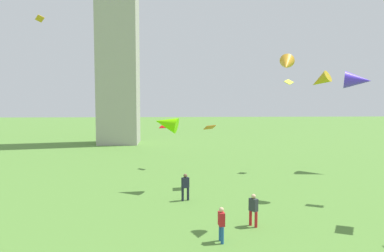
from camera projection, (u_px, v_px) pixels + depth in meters
name	position (u px, v px, depth m)	size (l,w,h in m)	color
person_0	(221.00, 222.00, 16.22)	(0.29, 0.49, 1.60)	#235693
person_1	(253.00, 208.00, 18.23)	(0.45, 0.49, 1.65)	red
person_3	(185.00, 185.00, 22.82)	(0.51, 0.42, 1.71)	#1E2333
kite_flying_0	(40.00, 19.00, 32.88)	(1.00, 0.94, 0.55)	orange
kite_flying_1	(320.00, 81.00, 23.29)	(1.56, 1.56, 1.26)	gold
kite_flying_2	(210.00, 127.00, 26.05)	(0.81, 1.05, 0.40)	#BD6817
kite_flying_3	(358.00, 80.00, 31.66)	(2.71, 2.36, 1.69)	#4E2FE8
kite_flying_5	(286.00, 64.00, 17.76)	(1.13, 1.42, 1.09)	orange
kite_flying_6	(166.00, 123.00, 25.12)	(1.95, 1.47, 1.41)	#70E504
kite_flying_7	(164.00, 126.00, 33.19)	(1.03, 1.03, 0.39)	red
kite_flying_9	(289.00, 82.00, 31.76)	(1.00, 0.92, 0.54)	yellow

